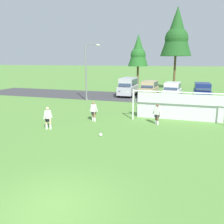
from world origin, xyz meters
TOP-DOWN VIEW (x-y plane):
  - ground_plane at (0.00, 15.00)m, footprint 400.00×400.00m
  - parking_lot_strip at (0.00, 24.93)m, footprint 52.00×8.40m
  - soccer_ball at (-1.05, 7.59)m, footprint 0.22×0.22m
  - soccer_goal at (3.60, 13.47)m, footprint 7.44×1.95m
  - player_striker_near at (2.08, 11.67)m, footprint 0.71×0.35m
  - player_midfield_center at (-5.24, 8.01)m, footprint 0.41×0.69m
  - player_defender_far at (-2.98, 11.14)m, footprint 0.74×0.29m
  - parked_car_slot_far_left at (-3.66, 25.71)m, footprint 2.22×4.81m
  - parked_car_slot_left at (-0.75, 25.78)m, footprint 2.31×4.69m
  - parked_car_slot_center_left at (2.41, 24.38)m, footprint 2.41×4.73m
  - parked_car_slot_center at (6.00, 24.69)m, footprint 2.20×4.63m
  - tree_left_edge at (-4.28, 35.16)m, footprint 3.50×3.50m
  - tree_mid_left at (2.01, 35.35)m, footprint 5.05×5.05m
  - street_lamp at (-7.49, 20.37)m, footprint 2.00×0.32m

SIDE VIEW (x-z plane):
  - ground_plane at x=0.00m, z-range 0.00..0.00m
  - parking_lot_strip at x=0.00m, z-range 0.00..0.01m
  - soccer_ball at x=-1.05m, z-range 0.00..0.22m
  - player_striker_near at x=2.08m, z-range 0.00..1.64m
  - player_midfield_center at x=-5.24m, z-range 0.00..1.64m
  - player_defender_far at x=-2.98m, z-range 0.00..1.64m
  - parked_car_slot_left at x=-0.75m, z-range 0.03..2.19m
  - parked_car_slot_center_left at x=2.41m, z-range 0.03..2.19m
  - parked_car_slot_center at x=6.00m, z-range 0.03..2.19m
  - soccer_goal at x=3.60m, z-range 0.01..2.58m
  - parked_car_slot_far_left at x=-3.66m, z-range 0.08..2.60m
  - street_lamp at x=-7.49m, z-range 0.13..6.95m
  - tree_left_edge at x=-4.28m, z-range 1.74..11.07m
  - tree_mid_left at x=2.01m, z-range 2.53..16.00m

